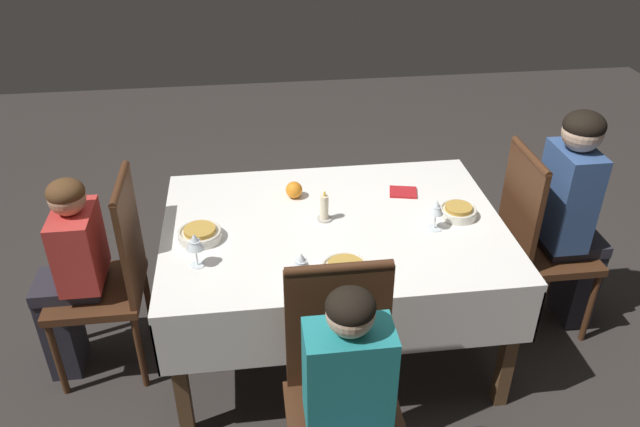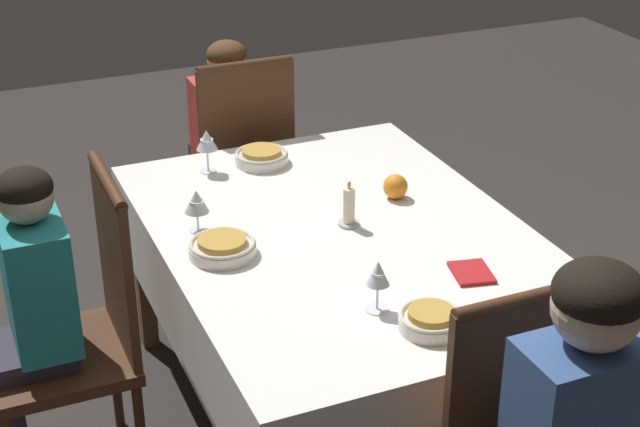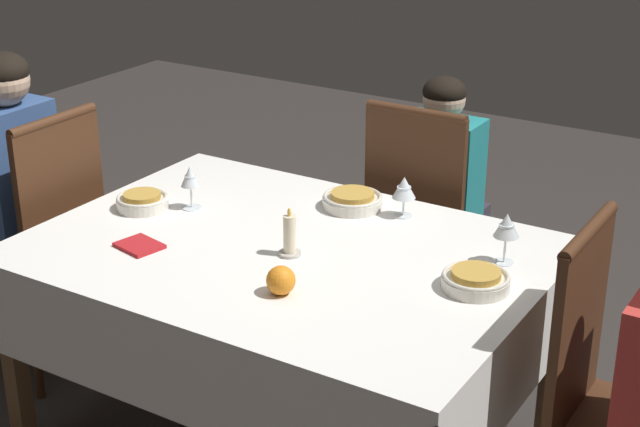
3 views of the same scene
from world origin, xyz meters
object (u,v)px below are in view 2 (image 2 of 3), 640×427
at_px(person_child_teal, 22,324).
at_px(bowl_east, 431,320).
at_px(chair_west, 240,164).
at_px(wine_glass_west, 207,141).
at_px(person_child_red, 226,144).
at_px(wine_glass_east, 378,275).
at_px(bowl_west, 261,156).
at_px(candle_centerpiece, 349,209).
at_px(bowl_south, 222,247).
at_px(orange_fruit, 395,187).
at_px(dining_table, 343,255).
at_px(wine_glass_south, 197,203).
at_px(chair_south, 84,324).
at_px(napkin_red_folded, 472,273).

relative_size(person_child_teal, bowl_east, 6.18).
distance_m(chair_west, wine_glass_west, 0.59).
distance_m(person_child_red, wine_glass_east, 1.70).
distance_m(bowl_west, wine_glass_west, 0.22).
xyz_separation_m(wine_glass_east, candle_centerpiece, (-0.49, 0.14, -0.05)).
height_order(chair_west, bowl_south, chair_west).
bearing_deg(chair_west, bowl_west, 82.57).
bearing_deg(wine_glass_east, wine_glass_west, -171.98).
bearing_deg(candle_centerpiece, orange_fruit, 117.93).
height_order(dining_table, wine_glass_south, wine_glass_south).
relative_size(wine_glass_south, orange_fruit, 1.68).
relative_size(chair_west, candle_centerpiece, 6.65).
bearing_deg(wine_glass_south, wine_glass_east, 26.09).
distance_m(chair_south, person_child_teal, 0.18).
bearing_deg(bowl_east, bowl_west, -178.13).
bearing_deg(bowl_west, chair_west, 172.57).
distance_m(wine_glass_east, napkin_red_folded, 0.36).
height_order(person_child_teal, bowl_west, person_child_teal).
height_order(person_child_red, bowl_west, person_child_red).
height_order(chair_west, napkin_red_folded, chair_west).
xyz_separation_m(chair_west, person_child_teal, (0.96, -1.00, 0.04)).
xyz_separation_m(chair_west, wine_glass_west, (0.43, -0.26, 0.31)).
bearing_deg(candle_centerpiece, chair_south, -93.17).
bearing_deg(bowl_west, wine_glass_south, -41.23).
bearing_deg(bowl_east, wine_glass_west, -168.72).
bearing_deg(person_child_teal, candle_centerpiece, 87.37).
xyz_separation_m(chair_south, candle_centerpiece, (0.05, 0.86, 0.24)).
distance_m(person_child_teal, candle_centerpiece, 1.05).
bearing_deg(chair_west, person_child_teal, 43.71).
bearing_deg(dining_table, bowl_south, -91.40).
bearing_deg(chair_west, wine_glass_west, 58.91).
height_order(chair_south, person_child_red, person_child_red).
bearing_deg(dining_table, chair_south, -96.04).
relative_size(wine_glass_east, napkin_red_folded, 0.98).
bearing_deg(person_child_red, chair_south, 53.94).
height_order(bowl_south, candle_centerpiece, candle_centerpiece).
distance_m(wine_glass_west, napkin_red_folded, 1.12).
bearing_deg(candle_centerpiece, person_child_red, -178.46).
distance_m(chair_west, napkin_red_folded, 1.46).
relative_size(chair_west, person_child_red, 0.98).
xyz_separation_m(dining_table, candle_centerpiece, (-0.04, 0.04, 0.14)).
xyz_separation_m(dining_table, person_child_teal, (-0.09, -1.00, -0.06)).
relative_size(bowl_west, napkin_red_folded, 1.26).
distance_m(chair_south, bowl_south, 0.48).
bearing_deg(orange_fruit, candle_centerpiece, -62.07).
bearing_deg(candle_centerpiece, bowl_south, -86.08).
bearing_deg(bowl_south, chair_south, -100.30).
distance_m(dining_table, person_child_teal, 1.00).
distance_m(dining_table, wine_glass_east, 0.50).
distance_m(bowl_south, napkin_red_folded, 0.75).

